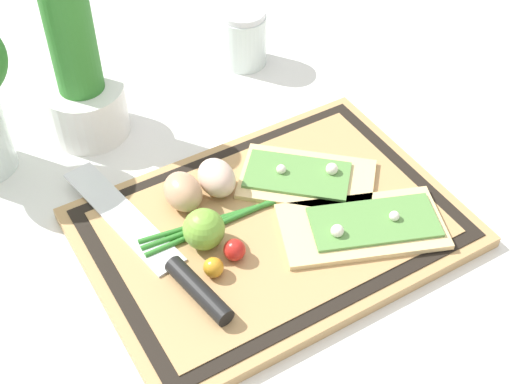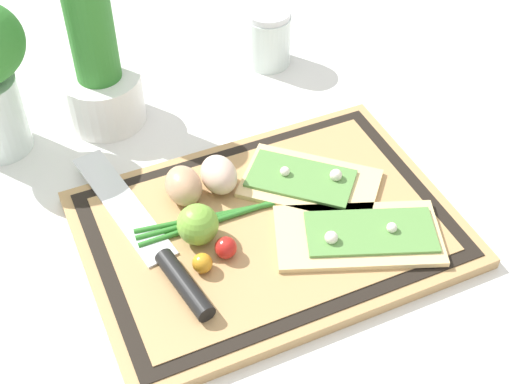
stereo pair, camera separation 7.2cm
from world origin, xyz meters
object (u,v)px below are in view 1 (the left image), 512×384
(pizza_slice_far, at_px, (305,178))
(egg_brown, at_px, (183,192))
(cherry_tomato_yellow, at_px, (213,267))
(sauce_jar, at_px, (243,40))
(lime, at_px, (204,229))
(knife, at_px, (170,262))
(pizza_slice_near, at_px, (364,225))
(egg_pink, at_px, (217,178))
(herb_pot, at_px, (82,85))
(cherry_tomato_red, at_px, (235,250))

(pizza_slice_far, bearing_deg, egg_brown, 164.72)
(cherry_tomato_yellow, bearing_deg, egg_brown, 80.05)
(sauce_jar, bearing_deg, lime, -126.54)
(lime, bearing_deg, sauce_jar, 53.46)
(knife, distance_m, cherry_tomato_yellow, 0.05)
(pizza_slice_near, bearing_deg, sauce_jar, 81.22)
(cherry_tomato_yellow, relative_size, sauce_jar, 0.26)
(sauce_jar, bearing_deg, pizza_slice_near, -98.78)
(egg_pink, xyz_separation_m, herb_pot, (-0.09, 0.22, 0.04))
(pizza_slice_far, relative_size, lime, 3.90)
(cherry_tomato_red, bearing_deg, pizza_slice_far, 24.77)
(knife, relative_size, egg_pink, 5.46)
(pizza_slice_near, relative_size, herb_pot, 0.95)
(knife, bearing_deg, cherry_tomato_yellow, -43.31)
(pizza_slice_near, distance_m, herb_pot, 0.43)
(pizza_slice_near, relative_size, sauce_jar, 2.38)
(knife, bearing_deg, lime, 11.56)
(egg_brown, bearing_deg, knife, -125.96)
(knife, relative_size, lime, 6.38)
(egg_pink, height_order, cherry_tomato_red, egg_pink)
(egg_pink, bearing_deg, cherry_tomato_red, -108.06)
(pizza_slice_far, bearing_deg, cherry_tomato_red, -155.23)
(pizza_slice_far, xyz_separation_m, egg_pink, (-0.11, 0.04, 0.02))
(pizza_slice_near, bearing_deg, cherry_tomato_red, 165.63)
(sauce_jar, bearing_deg, egg_pink, -126.15)
(egg_brown, height_order, lime, lime)
(knife, relative_size, herb_pot, 1.37)
(pizza_slice_near, bearing_deg, pizza_slice_far, 98.74)
(pizza_slice_near, height_order, lime, lime)
(knife, xyz_separation_m, herb_pot, (0.02, 0.30, 0.05))
(egg_brown, height_order, egg_pink, same)
(egg_brown, xyz_separation_m, herb_pot, (-0.04, 0.22, 0.04))
(egg_brown, distance_m, herb_pot, 0.23)
(pizza_slice_far, xyz_separation_m, egg_brown, (-0.15, 0.04, 0.02))
(knife, distance_m, herb_pot, 0.31)
(knife, bearing_deg, pizza_slice_far, 10.34)
(egg_brown, bearing_deg, sauce_jar, 47.48)
(pizza_slice_near, bearing_deg, cherry_tomato_yellow, 170.78)
(sauce_jar, bearing_deg, knife, -131.04)
(pizza_slice_far, height_order, knife, pizza_slice_far)
(lime, relative_size, sauce_jar, 0.54)
(pizza_slice_near, xyz_separation_m, pizza_slice_far, (-0.02, 0.11, 0.00))
(cherry_tomato_red, bearing_deg, egg_brown, 96.60)
(lime, bearing_deg, knife, -168.44)
(pizza_slice_near, distance_m, sauce_jar, 0.41)
(egg_pink, relative_size, herb_pot, 0.25)
(pizza_slice_far, height_order, lime, lime)
(knife, bearing_deg, cherry_tomato_red, -20.45)
(knife, relative_size, cherry_tomato_red, 12.08)
(cherry_tomato_red, bearing_deg, herb_pot, 99.49)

